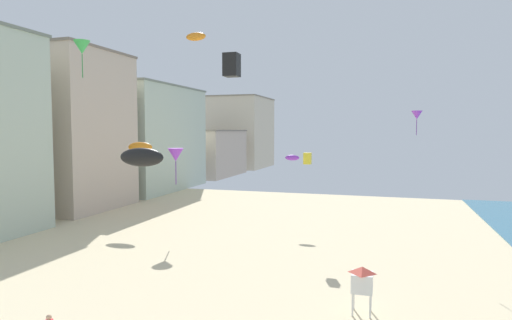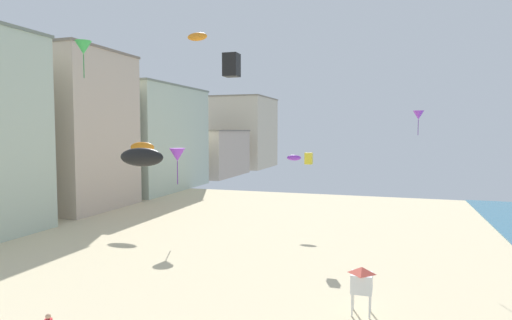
% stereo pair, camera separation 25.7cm
% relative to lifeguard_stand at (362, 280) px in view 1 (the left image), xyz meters
% --- Properties ---
extents(boardwalk_hotel_mid, '(12.67, 13.05, 19.60)m').
position_rel_lifeguard_stand_xyz_m(boardwalk_hotel_mid, '(-37.42, 21.75, 7.97)').
color(boardwalk_hotel_mid, '#C6B29E').
rests_on(boardwalk_hotel_mid, ground).
extents(boardwalk_hotel_far, '(12.95, 21.20, 17.04)m').
position_rel_lifeguard_stand_xyz_m(boardwalk_hotel_far, '(-37.42, 40.16, 6.69)').
color(boardwalk_hotel_far, '#B7C6B2').
rests_on(boardwalk_hotel_far, ground).
extents(boardwalk_hotel_distant, '(14.17, 19.19, 9.93)m').
position_rel_lifeguard_stand_xyz_m(boardwalk_hotel_distant, '(-37.42, 63.40, 3.13)').
color(boardwalk_hotel_distant, '#C6B29E').
rests_on(boardwalk_hotel_distant, ground).
extents(boardwalk_hotel_furthest, '(15.64, 19.35, 18.56)m').
position_rel_lifeguard_stand_xyz_m(boardwalk_hotel_furthest, '(-37.42, 86.27, 7.45)').
color(boardwalk_hotel_furthest, beige).
rests_on(boardwalk_hotel_furthest, ground).
extents(lifeguard_stand, '(1.10, 1.10, 2.55)m').
position_rel_lifeguard_stand_xyz_m(lifeguard_stand, '(0.00, 0.00, 0.00)').
color(lifeguard_stand, white).
rests_on(lifeguard_stand, ground).
extents(kite_purple_delta, '(1.48, 1.48, 3.37)m').
position_rel_lifeguard_stand_xyz_m(kite_purple_delta, '(-17.63, 12.93, 5.66)').
color(kite_purple_delta, purple).
extents(kite_orange_parafoil, '(1.83, 0.51, 0.71)m').
position_rel_lifeguard_stand_xyz_m(kite_orange_parafoil, '(-14.77, 11.40, 15.95)').
color(kite_orange_parafoil, orange).
extents(kite_purple_delta_2, '(0.86, 0.86, 1.96)m').
position_rel_lifeguard_stand_xyz_m(kite_purple_delta_2, '(3.34, 13.97, 9.14)').
color(kite_purple_delta_2, purple).
extents(kite_black_parafoil, '(2.72, 0.76, 1.06)m').
position_rel_lifeguard_stand_xyz_m(kite_black_parafoil, '(-12.07, -1.79, 6.40)').
color(kite_black_parafoil, black).
extents(kite_black_box, '(0.84, 0.84, 1.33)m').
position_rel_lifeguard_stand_xyz_m(kite_black_box, '(-7.52, 0.55, 11.66)').
color(kite_black_box, black).
extents(kite_orange_parafoil_2, '(2.84, 0.79, 1.10)m').
position_rel_lifeguard_stand_xyz_m(kite_orange_parafoil_2, '(-23.76, 16.76, 6.16)').
color(kite_orange_parafoil_2, orange).
extents(kite_yellow_box, '(0.61, 0.61, 0.96)m').
position_rel_lifeguard_stand_xyz_m(kite_yellow_box, '(-5.21, 12.41, 5.59)').
color(kite_yellow_box, yellow).
extents(kite_purple_parafoil_2, '(1.47, 0.41, 0.57)m').
position_rel_lifeguard_stand_xyz_m(kite_purple_parafoil_2, '(-8.22, 20.36, 5.12)').
color(kite_purple_parafoil_2, purple).
extents(kite_green_delta, '(1.17, 1.17, 2.66)m').
position_rel_lifeguard_stand_xyz_m(kite_green_delta, '(-20.12, 3.51, 13.90)').
color(kite_green_delta, green).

